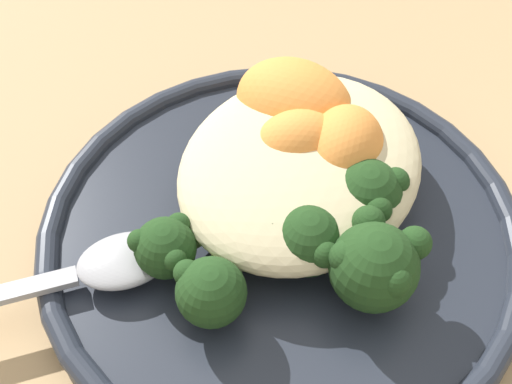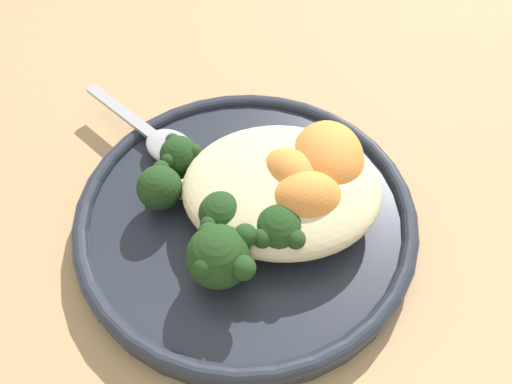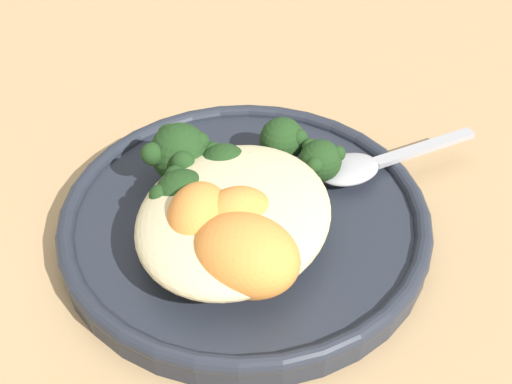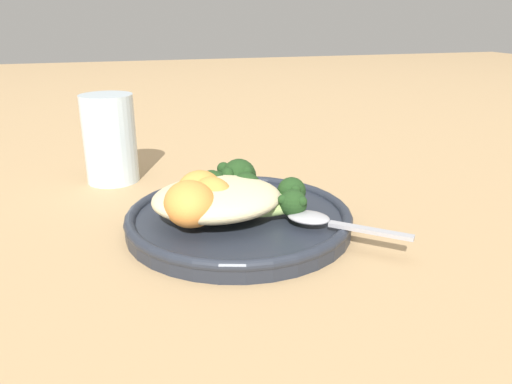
% 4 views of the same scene
% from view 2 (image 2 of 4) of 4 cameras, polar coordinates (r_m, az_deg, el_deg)
% --- Properties ---
extents(ground_plane, '(4.00, 4.00, 0.00)m').
position_cam_2_polar(ground_plane, '(0.37, -3.33, -4.40)').
color(ground_plane, tan).
extents(plate, '(0.24, 0.24, 0.02)m').
position_cam_2_polar(plate, '(0.36, -1.17, -2.66)').
color(plate, '#232833').
rests_on(plate, ground_plane).
extents(quinoa_mound, '(0.14, 0.12, 0.03)m').
position_cam_2_polar(quinoa_mound, '(0.34, 2.91, 0.49)').
color(quinoa_mound, beige).
rests_on(quinoa_mound, plate).
extents(broccoli_stalk_0, '(0.09, 0.04, 0.03)m').
position_cam_2_polar(broccoli_stalk_0, '(0.36, -6.65, 3.51)').
color(broccoli_stalk_0, '#9EBC66').
rests_on(broccoli_stalk_0, plate).
extents(broccoli_stalk_1, '(0.12, 0.05, 0.03)m').
position_cam_2_polar(broccoli_stalk_1, '(0.35, -6.73, 0.73)').
color(broccoli_stalk_1, '#9EBC66').
rests_on(broccoli_stalk_1, plate).
extents(broccoli_stalk_2, '(0.06, 0.07, 0.03)m').
position_cam_2_polar(broccoli_stalk_2, '(0.33, -2.73, -1.90)').
color(broccoli_stalk_2, '#9EBC66').
rests_on(broccoli_stalk_2, plate).
extents(broccoli_stalk_3, '(0.06, 0.12, 0.04)m').
position_cam_2_polar(broccoli_stalk_3, '(0.31, -2.58, -5.92)').
color(broccoli_stalk_3, '#9EBC66').
rests_on(broccoli_stalk_3, plate).
extents(broccoli_stalk_4, '(0.04, 0.09, 0.04)m').
position_cam_2_polar(broccoli_stalk_4, '(0.32, 2.37, -3.25)').
color(broccoli_stalk_4, '#9EBC66').
rests_on(broccoli_stalk_4, plate).
extents(sweet_potato_chunk_0, '(0.06, 0.05, 0.04)m').
position_cam_2_polar(sweet_potato_chunk_0, '(0.33, 5.70, -1.20)').
color(sweet_potato_chunk_0, orange).
rests_on(sweet_potato_chunk_0, plate).
extents(sweet_potato_chunk_1, '(0.06, 0.06, 0.04)m').
position_cam_2_polar(sweet_potato_chunk_1, '(0.34, 3.90, 1.51)').
color(sweet_potato_chunk_1, orange).
rests_on(sweet_potato_chunk_1, plate).
extents(sweet_potato_chunk_2, '(0.06, 0.05, 0.04)m').
position_cam_2_polar(sweet_potato_chunk_2, '(0.36, 7.76, 4.09)').
color(sweet_potato_chunk_2, orange).
rests_on(sweet_potato_chunk_2, plate).
extents(sweet_potato_chunk_3, '(0.05, 0.07, 0.04)m').
position_cam_2_polar(sweet_potato_chunk_3, '(0.35, 8.11, 3.63)').
color(sweet_potato_chunk_3, orange).
rests_on(sweet_potato_chunk_3, plate).
extents(spoon, '(0.11, 0.10, 0.01)m').
position_cam_2_polar(spoon, '(0.39, -10.89, 5.90)').
color(spoon, '#A3A3A8').
rests_on(spoon, plate).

